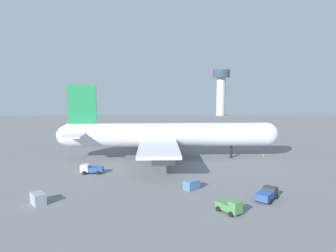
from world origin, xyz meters
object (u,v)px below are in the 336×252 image
object	(u,v)px
cargo_airplane	(168,135)
cargo_container_fore	(38,198)
maintenance_van	(230,207)
baggage_tug	(267,194)
control_tower	(221,87)
safety_cone_nose	(264,155)
pushback_tractor	(91,169)
cargo_container_aft	(191,185)

from	to	relation	value
cargo_airplane	cargo_container_fore	world-z (taller)	cargo_airplane
maintenance_van	cargo_container_fore	world-z (taller)	maintenance_van
baggage_tug	control_tower	xyz separation A→B (m)	(21.44, 148.38, 16.80)
cargo_airplane	baggage_tug	size ratio (longest dim) A/B	10.98
baggage_tug	safety_cone_nose	bearing A→B (deg)	72.39
pushback_tractor	safety_cone_nose	distance (m)	47.67
pushback_tractor	maintenance_van	xyz separation A→B (m)	(26.49, -23.91, 0.06)
cargo_airplane	maintenance_van	bearing A→B (deg)	-77.33
pushback_tractor	cargo_container_aft	world-z (taller)	pushback_tractor
pushback_tractor	cargo_container_aft	distance (m)	24.83
cargo_airplane	pushback_tractor	size ratio (longest dim) A/B	11.89
maintenance_van	safety_cone_nose	xyz separation A→B (m)	(18.60, 39.38, -0.68)
cargo_container_aft	safety_cone_nose	xyz separation A→B (m)	(23.40, 27.57, -0.51)
maintenance_van	control_tower	distance (m)	157.59
maintenance_van	baggage_tug	bearing A→B (deg)	35.23
cargo_container_fore	safety_cone_nose	xyz separation A→B (m)	(50.34, 34.21, -0.58)
baggage_tug	cargo_container_fore	world-z (taller)	baggage_tug
cargo_airplane	cargo_container_fore	size ratio (longest dim) A/B	17.11
cargo_container_fore	baggage_tug	bearing A→B (deg)	0.56
cargo_container_fore	control_tower	size ratio (longest dim) A/B	0.12
cargo_container_aft	baggage_tug	bearing A→B (deg)	-26.27
cargo_container_fore	cargo_container_aft	distance (m)	27.74
safety_cone_nose	maintenance_van	bearing A→B (deg)	-115.28
baggage_tug	cargo_container_aft	world-z (taller)	baggage_tug
pushback_tractor	maintenance_van	distance (m)	35.68
pushback_tractor	cargo_container_fore	xyz separation A→B (m)	(-5.25, -18.74, -0.04)
pushback_tractor	safety_cone_nose	bearing A→B (deg)	18.94
maintenance_van	control_tower	bearing A→B (deg)	79.22
cargo_airplane	cargo_container_aft	size ratio (longest dim) A/B	17.33
safety_cone_nose	control_tower	world-z (taller)	control_tower
cargo_container_aft	control_tower	bearing A→B (deg)	76.50
cargo_container_aft	safety_cone_nose	world-z (taller)	cargo_container_aft
baggage_tug	cargo_container_aft	size ratio (longest dim) A/B	1.58
cargo_container_aft	safety_cone_nose	distance (m)	36.17
cargo_container_fore	control_tower	distance (m)	161.69
maintenance_van	cargo_airplane	bearing A→B (deg)	102.67
cargo_airplane	pushback_tractor	world-z (taller)	cargo_airplane
cargo_container_fore	pushback_tractor	bearing A→B (deg)	74.35
cargo_airplane	baggage_tug	world-z (taller)	cargo_airplane
safety_cone_nose	cargo_container_aft	bearing A→B (deg)	-130.33
cargo_airplane	safety_cone_nose	distance (m)	27.79
pushback_tractor	cargo_container_fore	size ratio (longest dim) A/B	1.44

